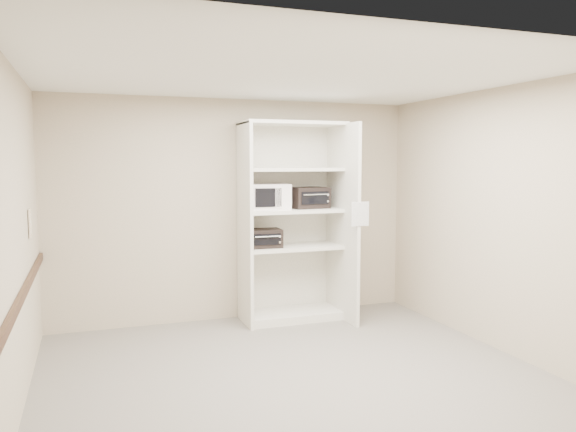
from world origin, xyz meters
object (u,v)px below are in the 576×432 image
object	(u,v)px
toaster_oven_lower	(264,238)
toaster_oven_upper	(308,198)
shelving_unit	(295,228)
microwave	(267,197)

from	to	relation	value
toaster_oven_lower	toaster_oven_upper	bearing A→B (deg)	9.18
toaster_oven_upper	shelving_unit	bearing A→B (deg)	-175.38
microwave	toaster_oven_lower	xyz separation A→B (m)	(-0.06, -0.08, -0.49)
toaster_oven_upper	toaster_oven_lower	distance (m)	0.76
microwave	toaster_oven_upper	world-z (taller)	microwave
microwave	toaster_oven_upper	xyz separation A→B (m)	(0.53, -0.01, -0.02)
toaster_oven_lower	microwave	bearing A→B (deg)	54.28
microwave	toaster_oven_lower	size ratio (longest dim) A/B	1.29
shelving_unit	toaster_oven_lower	xyz separation A→B (m)	(-0.41, -0.03, -0.10)
shelving_unit	toaster_oven_upper	bearing A→B (deg)	11.49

